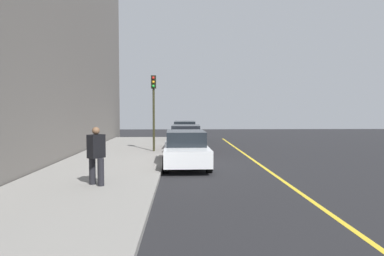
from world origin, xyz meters
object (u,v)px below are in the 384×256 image
(parked_car_black, at_px, (185,131))
(traffic_light_pole, at_px, (154,100))
(parked_car_maroon, at_px, (186,138))
(parked_car_white, at_px, (186,149))
(pedestrian_black_coat, at_px, (96,154))

(parked_car_black, relative_size, traffic_light_pole, 1.18)
(parked_car_maroon, distance_m, parked_car_white, 5.51)
(pedestrian_black_coat, bearing_deg, parked_car_black, 170.36)
(parked_car_black, height_order, parked_car_maroon, same)
(parked_car_black, bearing_deg, traffic_light_pole, -12.47)
(parked_car_white, bearing_deg, traffic_light_pole, -159.11)
(parked_car_white, distance_m, traffic_light_pole, 5.21)
(pedestrian_black_coat, bearing_deg, parked_car_maroon, 163.83)
(parked_car_black, xyz_separation_m, traffic_light_pole, (8.10, -1.79, 2.19))
(traffic_light_pole, bearing_deg, parked_car_black, 167.53)
(parked_car_white, relative_size, pedestrian_black_coat, 2.58)
(parked_car_white, xyz_separation_m, pedestrian_black_coat, (4.26, -2.75, 0.33))
(parked_car_black, distance_m, parked_car_white, 12.52)
(traffic_light_pole, bearing_deg, parked_car_maroon, 121.59)
(parked_car_maroon, bearing_deg, parked_car_black, 179.85)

